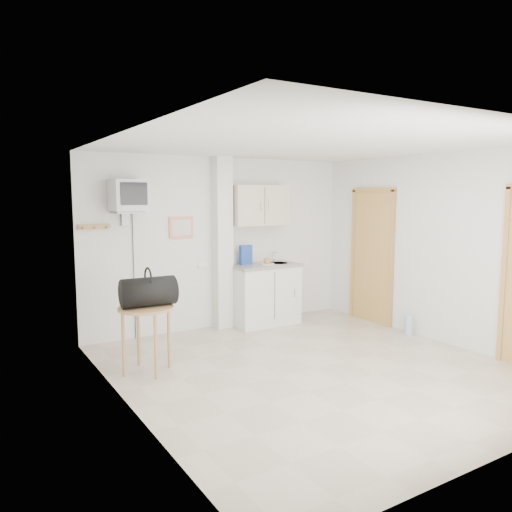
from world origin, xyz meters
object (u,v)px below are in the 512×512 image
crt_television (129,196)px  duffel_bag (148,292)px  round_table (146,316)px  water_bottle (409,325)px

crt_television → duffel_bag: size_ratio=3.62×
crt_television → duffel_bag: crt_television is taller
crt_television → round_table: crt_television is taller
crt_television → round_table: size_ratio=2.91×
round_table → water_bottle: (3.63, -0.49, -0.49)m
round_table → water_bottle: bearing=-7.7°
crt_television → round_table: bearing=-100.0°
crt_television → duffel_bag: (-0.16, -1.13, -1.03)m
crt_television → water_bottle: bearing=-25.3°
crt_television → water_bottle: (3.43, -1.62, -1.79)m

